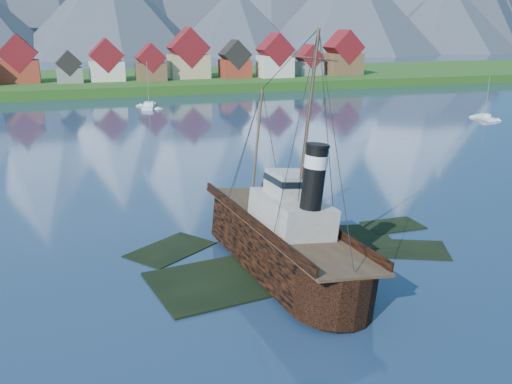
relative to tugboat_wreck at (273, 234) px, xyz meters
name	(u,v)px	position (x,y,z in m)	size (l,w,h in m)	color
ground	(280,261)	(0.70, -0.10, -2.76)	(1400.00, 1400.00, 0.00)	#1A2E49
shoal	(289,254)	(2.48, 2.05, -3.10)	(31.71, 21.24, 1.14)	black
shore_bank	(110,85)	(0.70, 169.90, -2.76)	(600.00, 80.00, 3.20)	#274914
seawall	(122,97)	(0.70, 131.90, -2.76)	(600.00, 2.50, 2.00)	#3F3D38
town	(4,65)	(-32.42, 152.09, 6.23)	(250.96, 16.69, 17.30)	maroon
tugboat_wreck	(273,234)	(0.00, 0.00, 0.00)	(6.39, 27.54, 21.83)	black
sailboat_d	(485,118)	(75.49, 61.55, -2.52)	(3.76, 7.74, 10.25)	silver
sailboat_e	(149,107)	(4.95, 105.59, -2.48)	(5.31, 11.09, 12.48)	silver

